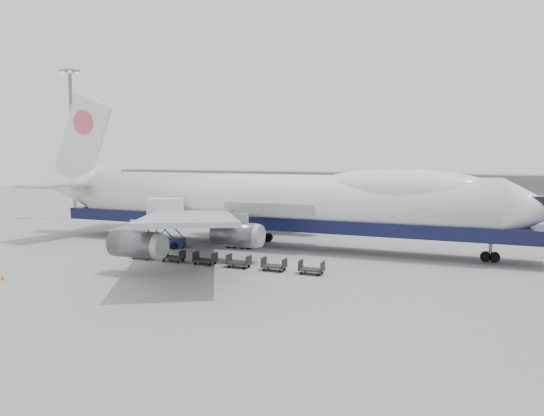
% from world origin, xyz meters
% --- Properties ---
extents(ground, '(260.00, 260.00, 0.00)m').
position_xyz_m(ground, '(0.00, 0.00, 0.00)').
color(ground, gray).
rests_on(ground, ground).
extents(apron_line, '(60.00, 0.15, 0.01)m').
position_xyz_m(apron_line, '(0.00, -6.00, 0.01)').
color(apron_line, gold).
rests_on(apron_line, ground).
extents(hangar, '(110.00, 8.00, 7.00)m').
position_xyz_m(hangar, '(-10.00, 70.00, 3.50)').
color(hangar, slate).
rests_on(hangar, ground).
extents(floodlight_mast, '(2.40, 2.40, 25.43)m').
position_xyz_m(floodlight_mast, '(-42.00, 24.00, 14.27)').
color(floodlight_mast, slate).
rests_on(floodlight_mast, ground).
extents(airliner, '(67.00, 55.30, 19.98)m').
position_xyz_m(airliner, '(0.64, 12.00, 5.62)').
color(airliner, white).
rests_on(airliner, ground).
extents(catering_truck, '(4.92, 4.17, 5.98)m').
position_xyz_m(catering_truck, '(-11.58, 6.43, 3.42)').
color(catering_truck, navy).
rests_on(catering_truck, ground).
extents(traffic_cone, '(0.36, 0.36, 0.53)m').
position_xyz_m(traffic_cone, '(-15.92, -13.45, 0.25)').
color(traffic_cone, '#DE580B').
rests_on(traffic_cone, ground).
extents(dolly_0, '(2.30, 1.35, 1.30)m').
position_xyz_m(dolly_0, '(-9.85, -0.60, 0.53)').
color(dolly_0, '#2D2D30').
rests_on(dolly_0, ground).
extents(dolly_1, '(2.30, 1.35, 1.30)m').
position_xyz_m(dolly_1, '(-6.01, -0.60, 0.53)').
color(dolly_1, '#2D2D30').
rests_on(dolly_1, ground).
extents(dolly_2, '(2.30, 1.35, 1.30)m').
position_xyz_m(dolly_2, '(-2.17, -0.60, 0.53)').
color(dolly_2, '#2D2D30').
rests_on(dolly_2, ground).
extents(dolly_3, '(2.30, 1.35, 1.30)m').
position_xyz_m(dolly_3, '(1.67, -0.60, 0.53)').
color(dolly_3, '#2D2D30').
rests_on(dolly_3, ground).
extents(dolly_4, '(2.30, 1.35, 1.30)m').
position_xyz_m(dolly_4, '(5.51, -0.60, 0.53)').
color(dolly_4, '#2D2D30').
rests_on(dolly_4, ground).
extents(dolly_5, '(2.30, 1.35, 1.30)m').
position_xyz_m(dolly_5, '(9.35, -0.60, 0.53)').
color(dolly_5, '#2D2D30').
rests_on(dolly_5, ground).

